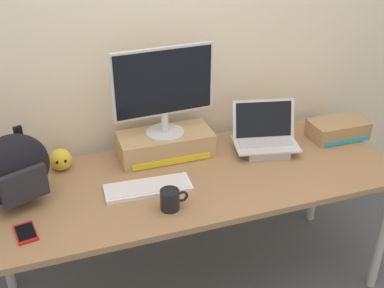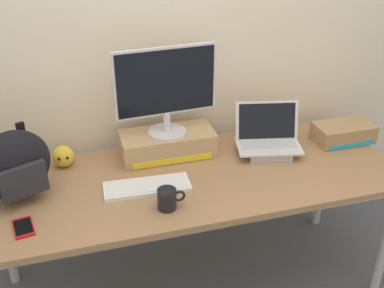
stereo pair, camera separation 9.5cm
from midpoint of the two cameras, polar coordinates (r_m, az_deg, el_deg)
name	(u,v)px [view 2 (the right image)]	position (r m, az deg, el deg)	size (l,w,h in m)	color
ground_plane	(192,285)	(2.77, 1.03, -16.87)	(20.00, 20.00, 0.00)	#515660
back_wall	(166,37)	(2.50, -2.04, 12.88)	(7.00, 0.10, 2.60)	beige
desk	(192,187)	(2.34, 1.17, -5.24)	(2.05, 0.77, 0.74)	#99704C
toner_box_yellow	(168,144)	(2.46, -1.90, 0.03)	(0.49, 0.23, 0.13)	tan
desktop_monitor	(166,88)	(2.33, -2.01, 6.78)	(0.52, 0.20, 0.46)	silver
open_laptop	(268,143)	(2.53, 10.31, 0.07)	(0.37, 0.28, 0.26)	#ADADB2
external_keyboard	(147,187)	(2.22, -4.27, -5.21)	(0.41, 0.17, 0.02)	white
messenger_backpack	(14,165)	(2.21, -19.77, -2.47)	(0.39, 0.31, 0.33)	black
coffee_mug	(168,199)	(2.06, -1.67, -6.72)	(0.13, 0.09, 0.10)	black
cell_phone	(23,227)	(2.08, -18.62, -9.63)	(0.10, 0.14, 0.01)	red
plush_toy	(63,156)	(2.44, -14.36, -1.48)	(0.11, 0.11, 0.11)	gold
toner_box_cyan	(343,133)	(2.75, 18.90, 1.31)	(0.32, 0.18, 0.10)	#9E7A51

